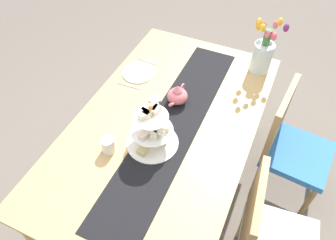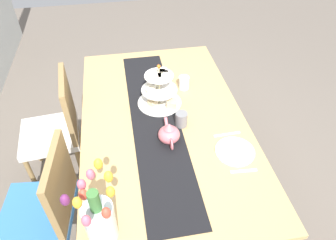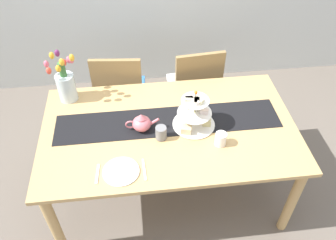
{
  "view_description": "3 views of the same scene",
  "coord_description": "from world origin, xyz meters",
  "px_view_note": "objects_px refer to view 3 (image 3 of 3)",
  "views": [
    {
      "loc": [
        1.17,
        0.55,
        2.21
      ],
      "look_at": [
        0.0,
        0.02,
        0.78
      ],
      "focal_mm": 34.35,
      "sensor_mm": 36.0,
      "label": 1
    },
    {
      "loc": [
        -1.47,
        0.23,
        2.08
      ],
      "look_at": [
        -0.09,
        -0.01,
        0.81
      ],
      "focal_mm": 33.11,
      "sensor_mm": 36.0,
      "label": 2
    },
    {
      "loc": [
        -0.21,
        -1.71,
        2.44
      ],
      "look_at": [
        -0.01,
        0.0,
        0.81
      ],
      "focal_mm": 36.68,
      "sensor_mm": 36.0,
      "label": 3
    }
  ],
  "objects_px": {
    "fork_left": "(97,174)",
    "dinner_plate_left": "(121,171)",
    "chair_left": "(120,91)",
    "chair_right": "(195,85)",
    "knife_left": "(144,169)",
    "mug_white_text": "(221,139)",
    "tulip_vase": "(66,83)",
    "teapot": "(141,123)",
    "dining_table": "(169,136)",
    "tiered_cake_stand": "(194,114)",
    "mug_grey": "(161,133)"
  },
  "relations": [
    {
      "from": "fork_left",
      "to": "dinner_plate_left",
      "type": "bearing_deg",
      "value": 0.0
    },
    {
      "from": "dining_table",
      "to": "teapot",
      "type": "relative_size",
      "value": 7.53
    },
    {
      "from": "chair_right",
      "to": "tulip_vase",
      "type": "xyz_separation_m",
      "value": [
        -1.06,
        -0.35,
        0.39
      ]
    },
    {
      "from": "dining_table",
      "to": "knife_left",
      "type": "distance_m",
      "value": 0.42
    },
    {
      "from": "dining_table",
      "to": "tiered_cake_stand",
      "type": "bearing_deg",
      "value": -1.5
    },
    {
      "from": "chair_left",
      "to": "teapot",
      "type": "distance_m",
      "value": 0.82
    },
    {
      "from": "dining_table",
      "to": "mug_white_text",
      "type": "bearing_deg",
      "value": -32.16
    },
    {
      "from": "chair_left",
      "to": "dinner_plate_left",
      "type": "relative_size",
      "value": 3.96
    },
    {
      "from": "chair_left",
      "to": "tiered_cake_stand",
      "type": "relative_size",
      "value": 2.99
    },
    {
      "from": "knife_left",
      "to": "mug_white_text",
      "type": "relative_size",
      "value": 1.79
    },
    {
      "from": "teapot",
      "to": "mug_grey",
      "type": "distance_m",
      "value": 0.16
    },
    {
      "from": "chair_left",
      "to": "teapot",
      "type": "relative_size",
      "value": 3.82
    },
    {
      "from": "dinner_plate_left",
      "to": "chair_left",
      "type": "bearing_deg",
      "value": 90.52
    },
    {
      "from": "tulip_vase",
      "to": "fork_left",
      "type": "relative_size",
      "value": 2.75
    },
    {
      "from": "tiered_cake_stand",
      "to": "teapot",
      "type": "height_order",
      "value": "tiered_cake_stand"
    },
    {
      "from": "fork_left",
      "to": "mug_white_text",
      "type": "xyz_separation_m",
      "value": [
        0.81,
        0.16,
        0.04
      ]
    },
    {
      "from": "dining_table",
      "to": "tulip_vase",
      "type": "xyz_separation_m",
      "value": [
        -0.73,
        0.4,
        0.24
      ]
    },
    {
      "from": "chair_left",
      "to": "tulip_vase",
      "type": "xyz_separation_m",
      "value": [
        -0.37,
        -0.35,
        0.39
      ]
    },
    {
      "from": "chair_right",
      "to": "mug_white_text",
      "type": "xyz_separation_m",
      "value": [
        -0.01,
        -0.95,
        0.28
      ]
    },
    {
      "from": "fork_left",
      "to": "chair_right",
      "type": "bearing_deg",
      "value": 53.67
    },
    {
      "from": "chair_right",
      "to": "mug_grey",
      "type": "relative_size",
      "value": 9.58
    },
    {
      "from": "mug_white_text",
      "to": "chair_left",
      "type": "bearing_deg",
      "value": 125.3
    },
    {
      "from": "dining_table",
      "to": "chair_left",
      "type": "bearing_deg",
      "value": 115.25
    },
    {
      "from": "dinner_plate_left",
      "to": "mug_grey",
      "type": "distance_m",
      "value": 0.38
    },
    {
      "from": "dining_table",
      "to": "chair_left",
      "type": "distance_m",
      "value": 0.84
    },
    {
      "from": "teapot",
      "to": "chair_left",
      "type": "bearing_deg",
      "value": 102.2
    },
    {
      "from": "tiered_cake_stand",
      "to": "fork_left",
      "type": "height_order",
      "value": "tiered_cake_stand"
    },
    {
      "from": "tiered_cake_stand",
      "to": "mug_grey",
      "type": "bearing_deg",
      "value": -158.06
    },
    {
      "from": "chair_left",
      "to": "teapot",
      "type": "bearing_deg",
      "value": -77.8
    },
    {
      "from": "dining_table",
      "to": "tulip_vase",
      "type": "bearing_deg",
      "value": 151.11
    },
    {
      "from": "tiered_cake_stand",
      "to": "teapot",
      "type": "bearing_deg",
      "value": 179.29
    },
    {
      "from": "fork_left",
      "to": "knife_left",
      "type": "distance_m",
      "value": 0.29
    },
    {
      "from": "chair_right",
      "to": "tulip_vase",
      "type": "relative_size",
      "value": 2.2
    },
    {
      "from": "dining_table",
      "to": "teapot",
      "type": "distance_m",
      "value": 0.24
    },
    {
      "from": "teapot",
      "to": "knife_left",
      "type": "distance_m",
      "value": 0.37
    },
    {
      "from": "chair_left",
      "to": "knife_left",
      "type": "bearing_deg",
      "value": -82.07
    },
    {
      "from": "knife_left",
      "to": "mug_grey",
      "type": "xyz_separation_m",
      "value": [
        0.13,
        0.26,
        0.05
      ]
    },
    {
      "from": "dining_table",
      "to": "chair_left",
      "type": "relative_size",
      "value": 1.97
    },
    {
      "from": "tulip_vase",
      "to": "chair_left",
      "type": "bearing_deg",
      "value": 43.23
    },
    {
      "from": "tiered_cake_stand",
      "to": "knife_left",
      "type": "height_order",
      "value": "tiered_cake_stand"
    },
    {
      "from": "tulip_vase",
      "to": "tiered_cake_stand",
      "type": "bearing_deg",
      "value": -24.26
    },
    {
      "from": "dining_table",
      "to": "chair_left",
      "type": "xyz_separation_m",
      "value": [
        -0.35,
        0.75,
        -0.15
      ]
    },
    {
      "from": "teapot",
      "to": "dinner_plate_left",
      "type": "height_order",
      "value": "teapot"
    },
    {
      "from": "teapot",
      "to": "knife_left",
      "type": "bearing_deg",
      "value": -91.18
    },
    {
      "from": "chair_left",
      "to": "chair_right",
      "type": "xyz_separation_m",
      "value": [
        0.68,
        -0.0,
        0.0
      ]
    },
    {
      "from": "dinner_plate_left",
      "to": "tulip_vase",
      "type": "bearing_deg",
      "value": 116.65
    },
    {
      "from": "dinner_plate_left",
      "to": "knife_left",
      "type": "xyz_separation_m",
      "value": [
        0.14,
        0.0,
        -0.0
      ]
    },
    {
      "from": "dining_table",
      "to": "knife_left",
      "type": "bearing_deg",
      "value": -118.91
    },
    {
      "from": "knife_left",
      "to": "mug_grey",
      "type": "bearing_deg",
      "value": 63.04
    },
    {
      "from": "dining_table",
      "to": "mug_grey",
      "type": "bearing_deg",
      "value": -123.6
    }
  ]
}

